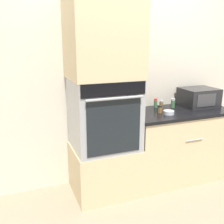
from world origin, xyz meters
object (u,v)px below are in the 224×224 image
microwave (199,97)px  bowl (169,112)px  condiment_jar_back (156,103)px  knife_block (137,102)px  condiment_jar_mid (161,104)px  condiment_jar_far (173,103)px  wall_oven (104,114)px  condiment_jar_near (160,109)px

microwave → bowl: bearing=-160.5°
condiment_jar_back → knife_block: bearing=-164.1°
bowl → condiment_jar_back: bearing=87.2°
condiment_jar_mid → condiment_jar_back: 0.07m
condiment_jar_far → condiment_jar_back: bearing=157.9°
bowl → wall_oven: bearing=171.5°
wall_oven → knife_block: (0.46, 0.13, 0.06)m
condiment_jar_mid → condiment_jar_near: bearing=-124.6°
condiment_jar_near → condiment_jar_far: condiment_jar_far is taller
condiment_jar_near → condiment_jar_mid: (0.14, 0.20, 0.00)m
microwave → bowl: size_ratio=3.60×
knife_block → condiment_jar_back: knife_block is taller
wall_oven → bowl: size_ratio=6.26×
bowl → condiment_jar_far: size_ratio=1.02×
wall_oven → condiment_jar_far: 0.95m
condiment_jar_far → bowl: bearing=-131.4°
bowl → condiment_jar_far: 0.32m
knife_block → condiment_jar_back: 0.31m
microwave → condiment_jar_mid: microwave is taller
wall_oven → condiment_jar_far: size_ratio=6.36×
knife_block → wall_oven: bearing=-164.1°
condiment_jar_far → knife_block: bearing=-179.7°
microwave → knife_block: 0.83m
condiment_jar_near → condiment_jar_back: bearing=71.9°
condiment_jar_far → condiment_jar_back: condiment_jar_far is taller
condiment_jar_mid → condiment_jar_far: size_ratio=0.78×
wall_oven → condiment_jar_back: 0.78m
condiment_jar_near → condiment_jar_mid: 0.25m
condiment_jar_near → condiment_jar_mid: condiment_jar_mid is taller
knife_block → condiment_jar_far: (0.49, 0.00, -0.05)m
condiment_jar_mid → wall_oven: bearing=-167.2°
knife_block → condiment_jar_far: bearing=0.3°
wall_oven → bowl: (0.73, -0.11, -0.03)m
knife_block → bowl: bearing=-41.0°
wall_oven → condiment_jar_mid: bearing=12.8°
microwave → condiment_jar_far: size_ratio=3.66×
knife_block → condiment_jar_near: knife_block is taller
bowl → condiment_jar_near: bearing=122.8°
condiment_jar_mid → condiment_jar_back: size_ratio=0.81×
knife_block → bowl: 0.38m
microwave → condiment_jar_mid: (-0.48, 0.10, -0.07)m
condiment_jar_mid → bowl: bearing=-105.2°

